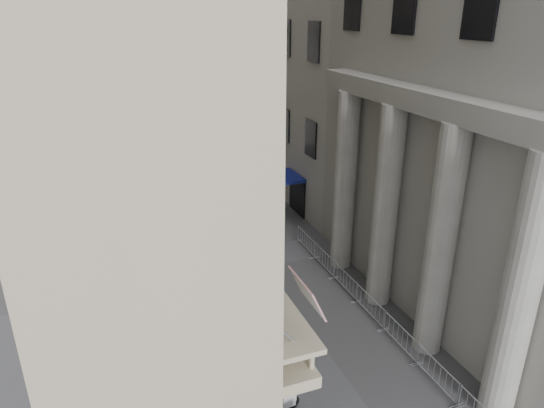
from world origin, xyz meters
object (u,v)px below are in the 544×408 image
Objects in this scene: street_lamp at (177,162)px; pedestrian_a at (253,200)px; pedestrian_b at (267,201)px; info_kiosk at (191,265)px; security_tent at (197,222)px.

street_lamp is 8.23m from pedestrian_a.
pedestrian_a is at bearing 0.44° from pedestrian_b.
info_kiosk is 0.89× the size of pedestrian_b.
pedestrian_b is (0.82, -0.72, 0.05)m from pedestrian_a.
pedestrian_b reaches higher than pedestrian_a.
pedestrian_b is at bearing 45.65° from security_tent.
pedestrian_b is at bearing 39.67° from info_kiosk.
street_lamp is at bearing 93.75° from security_tent.
info_kiosk is (-0.59, -0.62, -2.20)m from security_tent.
security_tent is 9.45m from pedestrian_a.
security_tent is at bearing 87.33° from pedestrian_b.
security_tent is 2.63× the size of info_kiosk.
info_kiosk is at bearing 87.38° from pedestrian_b.
street_lamp is 6.31m from info_kiosk.
pedestrian_b reaches higher than info_kiosk.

